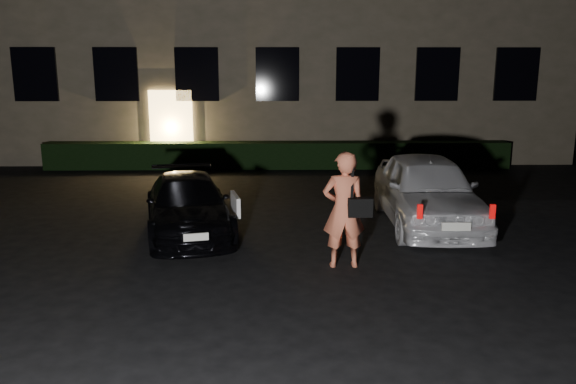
{
  "coord_description": "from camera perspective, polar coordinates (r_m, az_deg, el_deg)",
  "views": [
    {
      "loc": [
        0.01,
        -7.61,
        3.13
      ],
      "look_at": [
        0.18,
        2.0,
        1.04
      ],
      "focal_mm": 35.0,
      "sensor_mm": 36.0,
      "label": 1
    }
  ],
  "objects": [
    {
      "name": "hedge",
      "position": [
        18.31,
        -1.05,
        3.76
      ],
      "size": [
        15.0,
        0.7,
        0.85
      ],
      "primitive_type": "cube",
      "color": "black",
      "rests_on": "ground"
    },
    {
      "name": "hatch",
      "position": [
        11.82,
        13.92,
        0.2
      ],
      "size": [
        1.83,
        4.35,
        1.47
      ],
      "rotation": [
        0.0,
        0.0,
        -0.02
      ],
      "color": "silver",
      "rests_on": "ground"
    },
    {
      "name": "ground",
      "position": [
        8.23,
        -1.05,
        -10.12
      ],
      "size": [
        80.0,
        80.0,
        0.0
      ],
      "primitive_type": "plane",
      "color": "black",
      "rests_on": "ground"
    },
    {
      "name": "sedan",
      "position": [
        11.14,
        -10.14,
        -1.29
      ],
      "size": [
        2.36,
        4.08,
        1.11
      ],
      "rotation": [
        0.0,
        0.0,
        0.22
      ],
      "color": "black",
      "rests_on": "ground"
    },
    {
      "name": "man",
      "position": [
        9.02,
        5.74,
        -1.8
      ],
      "size": [
        0.79,
        0.48,
        1.89
      ],
      "rotation": [
        0.0,
        0.0,
        3.19
      ],
      "color": "#DB6D4C",
      "rests_on": "ground"
    }
  ]
}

